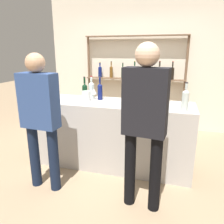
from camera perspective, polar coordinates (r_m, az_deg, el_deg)
ground_plane at (r=3.45m, az=-0.00°, el=-13.21°), size 16.00×16.00×0.00m
bar_counter at (r=3.25m, az=-0.00°, el=-5.75°), size 2.28×0.67×0.97m
back_wall at (r=4.92m, az=6.34°, el=12.51°), size 3.88×0.12×2.80m
back_shelf at (r=4.75m, az=6.00°, el=11.07°), size 2.13×0.18×1.97m
counter_bottle_0 at (r=2.77m, az=18.58°, el=3.10°), size 0.08×0.08×0.35m
counter_bottle_1 at (r=3.25m, az=-3.15°, el=5.53°), size 0.07×0.07×0.34m
counter_bottle_2 at (r=3.24m, az=3.20°, el=5.61°), size 0.09×0.09×0.36m
counter_bottle_3 at (r=3.12m, az=12.82°, el=4.81°), size 0.09×0.09×0.35m
counter_bottle_4 at (r=3.41m, az=-5.38°, el=6.00°), size 0.09×0.09×0.34m
counter_bottle_5 at (r=3.42m, az=-7.13°, el=5.74°), size 0.08×0.08×0.32m
wine_glass at (r=3.29m, az=-4.71°, el=5.31°), size 0.08×0.08×0.15m
ice_bucket at (r=2.84m, az=8.72°, el=3.64°), size 0.22×0.22×0.24m
cork_jar at (r=3.19m, az=-6.75°, el=4.16°), size 0.12×0.12×0.15m
customer_right at (r=2.20m, az=8.54°, el=-1.18°), size 0.45×0.24×1.75m
customer_left at (r=2.67m, az=-18.32°, el=-0.35°), size 0.45×0.22×1.65m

